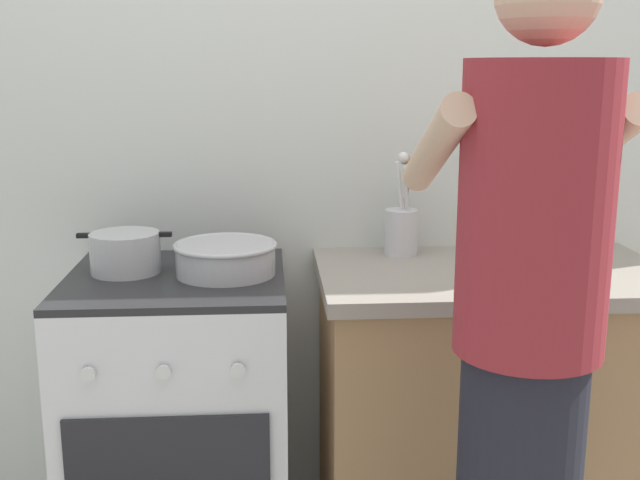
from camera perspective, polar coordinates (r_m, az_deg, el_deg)
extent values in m
cube|color=silver|center=(2.47, 2.89, 7.65)|extent=(3.20, 0.10, 2.50)
cube|color=#99724C|center=(2.43, 12.13, -12.91)|extent=(0.96, 0.56, 0.86)
cube|color=gray|center=(2.27, 12.65, -2.60)|extent=(1.00, 0.60, 0.04)
cube|color=silver|center=(2.35, -10.11, -13.44)|extent=(0.60, 0.60, 0.88)
cube|color=#232326|center=(2.19, -10.57, -2.79)|extent=(0.60, 0.60, 0.02)
cylinder|color=silver|center=(1.98, -16.67, -9.44)|extent=(0.04, 0.01, 0.04)
cylinder|color=silver|center=(1.94, -11.42, -9.51)|extent=(0.04, 0.01, 0.04)
cylinder|color=silver|center=(1.93, -6.04, -9.51)|extent=(0.04, 0.01, 0.04)
cylinder|color=#B2B2B7|center=(2.23, -14.09, -0.91)|extent=(0.19, 0.19, 0.11)
cube|color=black|center=(2.24, -16.98, 0.32)|extent=(0.04, 0.02, 0.01)
cube|color=black|center=(2.20, -11.30, 0.41)|extent=(0.04, 0.02, 0.01)
cylinder|color=#B7B7BC|center=(2.16, -6.94, -1.40)|extent=(0.27, 0.27, 0.09)
torus|color=#B7B7BC|center=(2.15, -6.97, -0.39)|extent=(0.29, 0.29, 0.01)
cylinder|color=silver|center=(2.38, 5.97, 0.57)|extent=(0.10, 0.10, 0.14)
cylinder|color=#B7BABF|center=(2.35, 6.39, 2.11)|extent=(0.03, 0.02, 0.23)
sphere|color=#B7BABF|center=(2.33, 6.47, 5.17)|extent=(0.03, 0.03, 0.03)
cylinder|color=#9E7547|center=(2.38, 6.18, 2.53)|extent=(0.05, 0.03, 0.26)
sphere|color=#9E7547|center=(2.36, 6.26, 5.91)|extent=(0.03, 0.03, 0.03)
cylinder|color=silver|center=(2.36, 6.05, 2.51)|extent=(0.05, 0.03, 0.27)
sphere|color=silver|center=(2.34, 6.13, 6.06)|extent=(0.03, 0.03, 0.03)
cylinder|color=silver|center=(2.22, 14.96, -1.72)|extent=(0.04, 0.04, 0.06)
cylinder|color=red|center=(2.21, 15.02, -0.75)|extent=(0.04, 0.04, 0.02)
cylinder|color=gold|center=(2.26, 17.46, 0.44)|extent=(0.06, 0.06, 0.22)
cylinder|color=gold|center=(2.24, 17.67, 3.61)|extent=(0.03, 0.03, 0.04)
cylinder|color=black|center=(2.24, 17.72, 4.27)|extent=(0.03, 0.03, 0.02)
cylinder|color=maroon|center=(1.57, 15.50, 2.11)|extent=(0.30, 0.30, 0.58)
cylinder|color=#D3AA8C|center=(1.65, 8.49, 6.75)|extent=(0.07, 0.41, 0.24)
cylinder|color=#D3AA8C|center=(1.75, 19.50, 6.51)|extent=(0.07, 0.41, 0.24)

